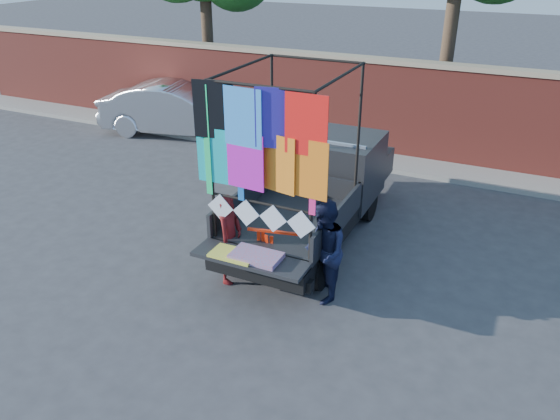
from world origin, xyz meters
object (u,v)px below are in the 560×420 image
at_px(pickup_truck, 322,185).
at_px(woman, 230,238).
at_px(sedan, 178,109).
at_px(man, 323,252).

distance_m(pickup_truck, woman, 2.69).
height_order(pickup_truck, woman, pickup_truck).
bearing_deg(sedan, pickup_truck, -134.86).
relative_size(sedan, woman, 2.87).
distance_m(sedan, man, 9.47).
relative_size(sedan, man, 2.65).
distance_m(pickup_truck, sedan, 7.21).
xyz_separation_m(sedan, woman, (5.48, -6.40, 0.04)).
height_order(pickup_truck, sedan, pickup_truck).
height_order(sedan, woman, woman).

